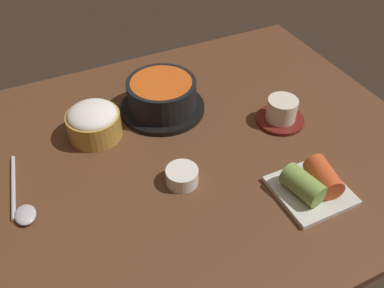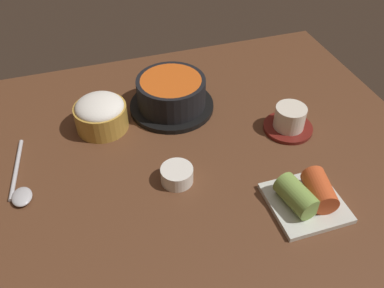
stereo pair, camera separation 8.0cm
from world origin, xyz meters
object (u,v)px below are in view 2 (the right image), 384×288
at_px(rice_bowl, 101,113).
at_px(banchan_cup_center, 177,174).
at_px(stone_pot, 171,94).
at_px(kimchi_plate, 307,196).
at_px(spoon, 20,187).
at_px(tea_cup_with_saucer, 289,120).

height_order(rice_bowl, banchan_cup_center, rice_bowl).
height_order(stone_pot, banchan_cup_center, stone_pot).
distance_m(rice_bowl, kimchi_plate, 0.45).
height_order(stone_pot, kimchi_plate, stone_pot).
bearing_deg(spoon, rice_bowl, 37.67).
height_order(banchan_cup_center, kimchi_plate, kimchi_plate).
bearing_deg(rice_bowl, spoon, -142.33).
distance_m(tea_cup_with_saucer, kimchi_plate, 0.21).
bearing_deg(tea_cup_with_saucer, kimchi_plate, -109.11).
xyz_separation_m(banchan_cup_center, kimchi_plate, (0.20, -0.12, 0.01)).
distance_m(tea_cup_with_saucer, banchan_cup_center, 0.28).
bearing_deg(tea_cup_with_saucer, stone_pot, 145.59).
relative_size(rice_bowl, kimchi_plate, 0.88).
height_order(banchan_cup_center, spoon, banchan_cup_center).
distance_m(stone_pot, kimchi_plate, 0.37).
xyz_separation_m(rice_bowl, tea_cup_with_saucer, (0.38, -0.13, -0.01)).
bearing_deg(spoon, kimchi_plate, -21.70).
xyz_separation_m(stone_pot, banchan_cup_center, (-0.05, -0.22, -0.02)).
xyz_separation_m(stone_pot, tea_cup_with_saucer, (0.22, -0.15, -0.01)).
bearing_deg(stone_pot, tea_cup_with_saucer, -34.41).
xyz_separation_m(stone_pot, kimchi_plate, (0.15, -0.34, -0.01)).
distance_m(rice_bowl, spoon, 0.22).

